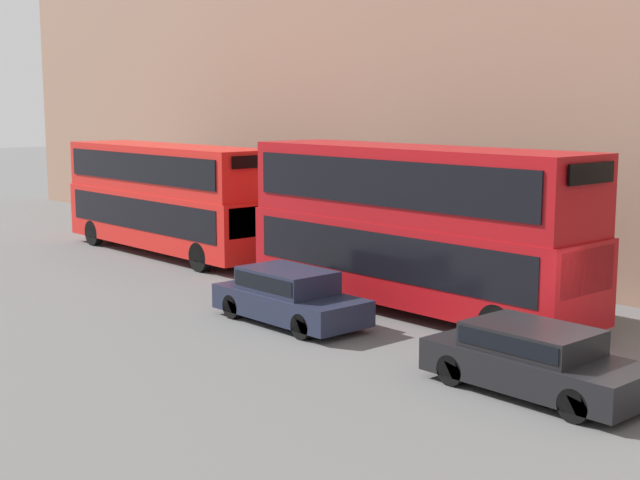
{
  "coord_description": "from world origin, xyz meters",
  "views": [
    {
      "loc": [
        -16.07,
        -9.41,
        5.64
      ],
      "look_at": [
        0.48,
        9.22,
        1.78
      ],
      "focal_mm": 50.0,
      "sensor_mm": 36.0,
      "label": 1
    }
  ],
  "objects_px": {
    "car_dark_sedan": "(534,358)",
    "pedestrian": "(190,220)",
    "bus_second_in_queue": "(168,194)",
    "car_hatchback": "(289,295)",
    "bus_leading": "(414,222)"
  },
  "relations": [
    {
      "from": "bus_leading",
      "to": "car_hatchback",
      "type": "bearing_deg",
      "value": 160.74
    },
    {
      "from": "car_dark_sedan",
      "to": "bus_leading",
      "type": "bearing_deg",
      "value": 61.66
    },
    {
      "from": "bus_second_in_queue",
      "to": "car_hatchback",
      "type": "xyz_separation_m",
      "value": [
        -3.4,
        -11.16,
        -1.51
      ]
    },
    {
      "from": "bus_leading",
      "to": "car_hatchback",
      "type": "height_order",
      "value": "bus_leading"
    },
    {
      "from": "car_dark_sedan",
      "to": "pedestrian",
      "type": "distance_m",
      "value": 22.48
    },
    {
      "from": "bus_leading",
      "to": "pedestrian",
      "type": "height_order",
      "value": "bus_leading"
    },
    {
      "from": "bus_second_in_queue",
      "to": "bus_leading",
      "type": "bearing_deg",
      "value": -90.0
    },
    {
      "from": "bus_second_in_queue",
      "to": "car_hatchback",
      "type": "height_order",
      "value": "bus_second_in_queue"
    },
    {
      "from": "bus_second_in_queue",
      "to": "pedestrian",
      "type": "bearing_deg",
      "value": 45.67
    },
    {
      "from": "car_dark_sedan",
      "to": "pedestrian",
      "type": "bearing_deg",
      "value": 73.8
    },
    {
      "from": "bus_second_in_queue",
      "to": "pedestrian",
      "type": "xyz_separation_m",
      "value": [
        2.87,
        2.94,
        -1.51
      ]
    },
    {
      "from": "car_dark_sedan",
      "to": "pedestrian",
      "type": "height_order",
      "value": "pedestrian"
    },
    {
      "from": "car_dark_sedan",
      "to": "car_hatchback",
      "type": "relative_size",
      "value": 1.0
    },
    {
      "from": "pedestrian",
      "to": "car_hatchback",
      "type": "bearing_deg",
      "value": -113.99
    },
    {
      "from": "bus_leading",
      "to": "pedestrian",
      "type": "xyz_separation_m",
      "value": [
        2.87,
        15.29,
        -1.71
      ]
    }
  ]
}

